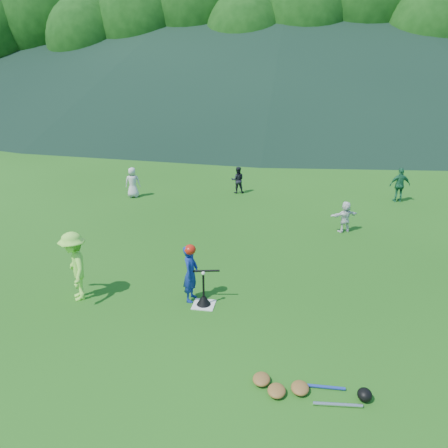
# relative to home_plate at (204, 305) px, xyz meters

# --- Properties ---
(ground) EXTENTS (120.00, 120.00, 0.00)m
(ground) POSITION_rel_home_plate_xyz_m (0.00, 0.00, -0.01)
(ground) COLOR #1B4F12
(ground) RESTS_ON ground
(home_plate) EXTENTS (0.45, 0.45, 0.02)m
(home_plate) POSITION_rel_home_plate_xyz_m (0.00, 0.00, 0.00)
(home_plate) COLOR silver
(home_plate) RESTS_ON ground
(baseball) EXTENTS (0.08, 0.08, 0.08)m
(baseball) POSITION_rel_home_plate_xyz_m (0.00, 0.00, 0.73)
(baseball) COLOR white
(baseball) RESTS_ON batting_tee
(batter_child) EXTENTS (0.34, 0.48, 1.24)m
(batter_child) POSITION_rel_home_plate_xyz_m (-0.31, 0.19, 0.61)
(batter_child) COLOR navy
(batter_child) RESTS_ON ground
(adult_coach) EXTENTS (1.00, 1.12, 1.50)m
(adult_coach) POSITION_rel_home_plate_xyz_m (-2.71, -0.17, 0.74)
(adult_coach) COLOR #8FF046
(adult_coach) RESTS_ON ground
(fielder_a) EXTENTS (0.62, 0.48, 1.13)m
(fielder_a) POSITION_rel_home_plate_xyz_m (-4.29, 7.28, 0.56)
(fielder_a) COLOR silver
(fielder_a) RESTS_ON ground
(fielder_b) EXTENTS (0.57, 0.49, 1.03)m
(fielder_b) POSITION_rel_home_plate_xyz_m (-0.49, 8.50, 0.51)
(fielder_b) COLOR black
(fielder_b) RESTS_ON ground
(fielder_c) EXTENTS (0.77, 0.42, 1.25)m
(fielder_c) POSITION_rel_home_plate_xyz_m (5.45, 8.35, 0.61)
(fielder_c) COLOR #1E663F
(fielder_c) RESTS_ON ground
(fielder_d) EXTENTS (0.91, 0.64, 0.94)m
(fielder_d) POSITION_rel_home_plate_xyz_m (3.24, 4.88, 0.46)
(fielder_d) COLOR white
(fielder_d) RESTS_ON ground
(batting_tee) EXTENTS (0.30, 0.30, 0.68)m
(batting_tee) POSITION_rel_home_plate_xyz_m (0.00, 0.00, 0.12)
(batting_tee) COLOR black
(batting_tee) RESTS_ON home_plate
(batter_gear) EXTENTS (0.73, 0.26, 0.60)m
(batter_gear) POSITION_rel_home_plate_xyz_m (-0.29, 0.19, 1.11)
(batter_gear) COLOR #B91C0C
(batter_gear) RESTS_ON ground
(equipment_pile) EXTENTS (1.80, 0.56, 0.19)m
(equipment_pile) POSITION_rel_home_plate_xyz_m (2.00, -2.26, 0.06)
(equipment_pile) COLOR olive
(equipment_pile) RESTS_ON ground
(outfield_fence) EXTENTS (70.07, 0.08, 1.33)m
(outfield_fence) POSITION_rel_home_plate_xyz_m (0.00, 28.00, 0.69)
(outfield_fence) COLOR gray
(outfield_fence) RESTS_ON ground
(tree_line) EXTENTS (70.04, 11.40, 14.82)m
(tree_line) POSITION_rel_home_plate_xyz_m (0.20, 33.83, 8.20)
(tree_line) COLOR #382314
(tree_line) RESTS_ON ground
(distant_hills) EXTENTS (155.00, 140.00, 32.00)m
(distant_hills) POSITION_rel_home_plate_xyz_m (-7.63, 81.81, 14.97)
(distant_hills) COLOR black
(distant_hills) RESTS_ON ground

